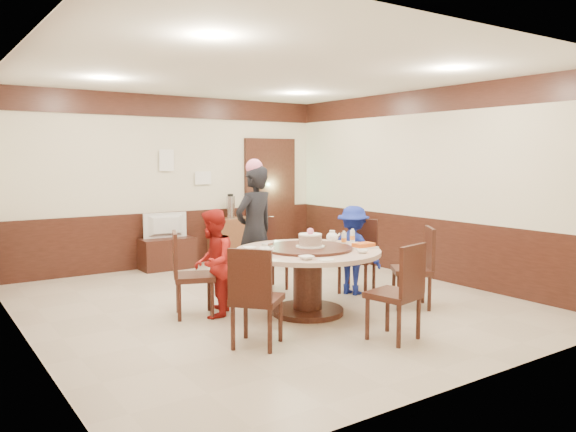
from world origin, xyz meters
TOP-DOWN VIEW (x-y plane):
  - room at (0.01, 0.01)m, footprint 6.00×6.04m
  - banquet_table at (0.11, -0.64)m, footprint 1.67×1.67m
  - chair_0 at (1.28, -0.18)m, footprint 0.60×0.60m
  - chair_1 at (0.39, 0.66)m, footprint 0.45×0.46m
  - chair_2 at (-1.03, 0.01)m, footprint 0.57×0.57m
  - chair_3 at (-0.96, -1.29)m, footprint 0.62×0.62m
  - chair_4 at (0.27, -1.89)m, footprint 0.52×0.53m
  - chair_5 at (1.33, -1.14)m, footprint 0.62×0.61m
  - person_standing at (0.10, 0.51)m, footprint 0.69×0.53m
  - person_red at (-0.83, -0.12)m, footprint 0.73×0.75m
  - person_blue at (1.17, -0.22)m, footprint 0.69×0.86m
  - birthday_cake at (0.14, -0.66)m, footprint 0.33×0.33m
  - teapot_left at (-0.55, -0.77)m, footprint 0.17×0.15m
  - teapot_right at (0.71, -0.35)m, footprint 0.17×0.15m
  - bowl_0 at (-0.46, -0.31)m, footprint 0.16×0.16m
  - bowl_1 at (0.47, -1.18)m, footprint 0.13×0.13m
  - bowl_2 at (-0.27, -1.15)m, footprint 0.15×0.15m
  - bowl_3 at (0.72, -0.80)m, footprint 0.14×0.14m
  - saucer_near at (-0.14, -1.29)m, footprint 0.18×0.18m
  - saucer_far at (0.56, -0.14)m, footprint 0.18×0.18m
  - shrimp_platter at (0.70, -0.94)m, footprint 0.30×0.20m
  - bottle_0 at (0.62, -0.68)m, footprint 0.06×0.06m
  - bottle_1 at (0.84, -0.58)m, footprint 0.06×0.06m
  - tv_stand at (-0.21, 2.75)m, footprint 0.85×0.45m
  - television at (-0.21, 2.75)m, footprint 0.71×0.15m
  - side_cabinet at (1.00, 2.78)m, footprint 0.80×0.40m
  - thermos at (0.98, 2.78)m, footprint 0.15×0.15m
  - notice_left at (-0.10, 2.96)m, footprint 0.25×0.00m
  - notice_right at (0.55, 2.96)m, footprint 0.30×0.00m

SIDE VIEW (x-z plane):
  - tv_stand at x=-0.21m, z-range 0.00..0.50m
  - chair_0 at x=1.28m, z-range -0.18..0.79m
  - chair_1 at x=0.39m, z-range -0.18..0.79m
  - chair_2 at x=-1.03m, z-range -0.18..0.79m
  - chair_3 at x=-0.96m, z-range -0.18..0.79m
  - chair_4 at x=0.27m, z-range -0.18..0.79m
  - chair_5 at x=1.33m, z-range -0.18..0.79m
  - side_cabinet at x=1.00m, z-range 0.00..0.75m
  - banquet_table at x=0.11m, z-range 0.14..0.92m
  - person_blue at x=1.17m, z-range 0.00..1.17m
  - person_red at x=-0.83m, z-range 0.00..1.22m
  - television at x=-0.21m, z-range 0.50..0.91m
  - saucer_near at x=-0.14m, z-range 0.75..0.76m
  - saucer_far at x=0.56m, z-range 0.75..0.76m
  - bowl_2 at x=-0.27m, z-range 0.75..0.79m
  - bowl_0 at x=-0.46m, z-range 0.75..0.79m
  - bowl_1 at x=0.47m, z-range 0.75..0.79m
  - bowl_3 at x=0.72m, z-range 0.75..0.79m
  - shrimp_platter at x=0.70m, z-range 0.75..0.81m
  - teapot_left at x=-0.55m, z-range 0.75..0.87m
  - teapot_right at x=0.71m, z-range 0.75..0.87m
  - bottle_0 at x=0.62m, z-range 0.75..0.91m
  - bottle_1 at x=0.84m, z-range 0.75..0.91m
  - person_standing at x=0.10m, z-range 0.00..1.69m
  - birthday_cake at x=0.14m, z-range 0.75..0.96m
  - thermos at x=0.98m, z-range 0.75..1.13m
  - room at x=0.01m, z-range -0.34..2.50m
  - notice_right at x=0.55m, z-range 1.34..1.56m
  - notice_left at x=-0.10m, z-range 1.57..1.93m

